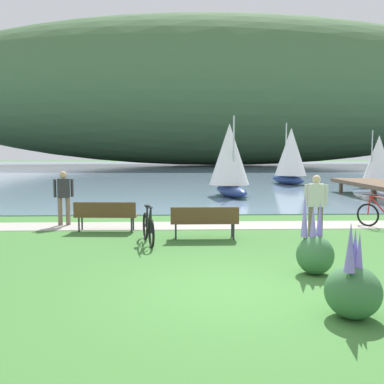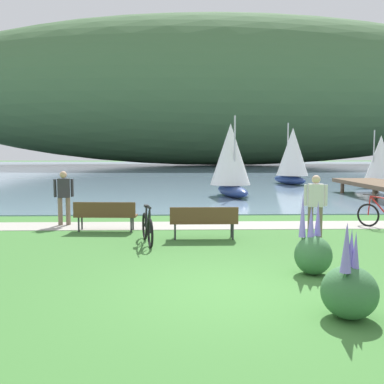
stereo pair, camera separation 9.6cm
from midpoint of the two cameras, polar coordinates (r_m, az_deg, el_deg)
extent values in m
plane|color=#3D7533|center=(7.64, 5.28, -12.56)|extent=(200.00, 200.00, 0.00)
cube|color=#7A99B2|center=(55.94, -1.00, 2.95)|extent=(180.00, 80.00, 0.04)
ellipsoid|color=#42663D|center=(72.99, 3.44, 12.78)|extent=(101.82, 28.00, 23.55)
cube|color=#A39E93|center=(13.92, 1.92, -4.34)|extent=(60.00, 1.50, 0.01)
cube|color=brown|center=(11.81, 1.37, -3.89)|extent=(1.80, 0.49, 0.05)
cube|color=brown|center=(11.57, 1.44, -2.96)|extent=(1.80, 0.05, 0.40)
cylinder|color=#2D2D33|center=(11.99, -2.34, -4.85)|extent=(0.05, 0.05, 0.45)
cylinder|color=#2D2D33|center=(12.08, 4.96, -4.78)|extent=(0.05, 0.05, 0.45)
cylinder|color=#2D2D33|center=(11.66, -2.35, -5.14)|extent=(0.05, 0.05, 0.45)
cylinder|color=#2D2D33|center=(11.75, 5.16, -5.07)|extent=(0.05, 0.05, 0.45)
cube|color=brown|center=(13.17, -11.22, -3.04)|extent=(1.82, 0.58, 0.05)
cube|color=brown|center=(12.93, -11.44, -2.19)|extent=(1.80, 0.14, 0.40)
cylinder|color=#2D2D33|center=(13.55, -14.21, -3.83)|extent=(0.05, 0.05, 0.45)
cylinder|color=#2D2D33|center=(13.22, -7.80, -3.94)|extent=(0.05, 0.05, 0.45)
cylinder|color=#2D2D33|center=(13.23, -14.60, -4.06)|extent=(0.05, 0.05, 0.45)
cylinder|color=#2D2D33|center=(12.89, -8.03, -4.18)|extent=(0.05, 0.05, 0.45)
torus|color=black|center=(14.74, 21.59, -2.77)|extent=(0.51, 0.59, 0.72)
cylinder|color=red|center=(14.56, 22.82, -1.69)|extent=(0.42, 0.49, 0.61)
cylinder|color=red|center=(14.52, 23.00, -0.66)|extent=(0.45, 0.53, 0.09)
cylinder|color=red|center=(14.70, 21.71, -1.63)|extent=(0.08, 0.09, 0.60)
cylinder|color=black|center=(14.65, 21.85, -0.31)|extent=(0.33, 0.38, 0.02)
torus|color=black|center=(10.74, -5.53, -5.34)|extent=(0.21, 0.72, 0.72)
torus|color=black|center=(11.76, -6.27, -4.41)|extent=(0.21, 0.72, 0.72)
cylinder|color=black|center=(11.01, -5.80, -3.43)|extent=(0.17, 0.60, 0.61)
cylinder|color=black|center=(11.02, -5.84, -2.04)|extent=(0.17, 0.65, 0.09)
cylinder|color=black|center=(11.34, -6.03, -3.31)|extent=(0.07, 0.13, 0.54)
cylinder|color=black|center=(11.55, -6.13, -4.53)|extent=(0.12, 0.42, 0.05)
cylinder|color=black|center=(11.55, -6.17, -3.21)|extent=(0.10, 0.37, 0.56)
cylinder|color=black|center=(10.71, -5.56, -3.74)|extent=(0.05, 0.09, 0.60)
cube|color=black|center=(11.34, -6.07, -1.81)|extent=(0.15, 0.26, 0.05)
cylinder|color=black|center=(10.69, -5.60, -1.91)|extent=(0.12, 0.47, 0.02)
cylinder|color=#72604C|center=(14.49, -16.85, -2.45)|extent=(0.14, 0.14, 0.88)
cylinder|color=#72604C|center=(14.49, -15.90, -2.42)|extent=(0.14, 0.14, 0.88)
cube|color=#2D2D33|center=(14.41, -16.45, 0.48)|extent=(0.42, 0.31, 0.60)
sphere|color=tan|center=(14.38, -16.50, 2.15)|extent=(0.22, 0.22, 0.22)
cylinder|color=#2D2D33|center=(14.41, -17.49, 0.45)|extent=(0.09, 0.09, 0.56)
cylinder|color=#2D2D33|center=(14.41, -15.42, 0.51)|extent=(0.09, 0.09, 0.56)
cylinder|color=#72604C|center=(12.11, 14.88, -3.89)|extent=(0.14, 0.14, 0.88)
cylinder|color=#72604C|center=(12.15, 16.00, -3.89)|extent=(0.14, 0.14, 0.88)
cube|color=silver|center=(12.04, 15.53, -0.41)|extent=(0.41, 0.27, 0.60)
sphere|color=beige|center=(12.01, 15.58, 1.59)|extent=(0.22, 0.22, 0.22)
cylinder|color=silver|center=(12.00, 14.30, -0.40)|extent=(0.09, 0.09, 0.56)
cylinder|color=silver|center=(12.09, 16.74, -0.42)|extent=(0.09, 0.09, 0.56)
ellipsoid|color=#386B3D|center=(6.71, 19.68, -12.06)|extent=(0.79, 0.79, 0.75)
cylinder|color=#386B3D|center=(6.61, 20.32, -9.79)|extent=(0.02, 0.02, 0.12)
cone|color=#8470D1|center=(6.53, 20.41, -7.06)|extent=(0.11, 0.11, 0.52)
cylinder|color=#386B3D|center=(6.64, 19.29, -9.68)|extent=(0.02, 0.02, 0.12)
cone|color=#8470D1|center=(6.56, 19.40, -6.47)|extent=(0.14, 0.14, 0.64)
cylinder|color=#386B3D|center=(6.65, 19.83, -9.68)|extent=(0.02, 0.02, 0.12)
cone|color=#8470D1|center=(6.57, 19.92, -6.83)|extent=(0.12, 0.12, 0.56)
cylinder|color=#386B3D|center=(6.39, 19.22, -10.28)|extent=(0.02, 0.02, 0.12)
cone|color=#8470D1|center=(6.30, 19.32, -6.90)|extent=(0.15, 0.15, 0.65)
ellipsoid|color=#386B3D|center=(8.77, 15.31, -7.86)|extent=(0.71, 0.71, 0.74)
cylinder|color=#386B3D|center=(8.92, 15.82, -5.82)|extent=(0.02, 0.02, 0.12)
cone|color=#8470D1|center=(8.85, 15.88, -3.28)|extent=(0.13, 0.13, 0.68)
cylinder|color=#386B3D|center=(8.71, 15.00, -6.06)|extent=(0.02, 0.02, 0.12)
cone|color=#8470D1|center=(8.65, 15.06, -3.69)|extent=(0.13, 0.13, 0.61)
cylinder|color=#386B3D|center=(8.72, 13.96, -6.02)|extent=(0.02, 0.02, 0.12)
cone|color=#8470D1|center=(8.64, 14.03, -2.86)|extent=(0.13, 0.13, 0.85)
ellipsoid|color=white|center=(29.52, 22.35, 0.97)|extent=(3.15, 1.69, 0.53)
cylinder|color=#B2B2B2|center=(29.29, 22.12, 4.44)|extent=(0.08, 0.08, 3.04)
cone|color=white|center=(29.64, 22.87, 4.13)|extent=(2.24, 2.24, 2.73)
ellipsoid|color=navy|center=(31.28, 12.16, 1.57)|extent=(2.11, 3.74, 0.63)
cylinder|color=#B2B2B2|center=(31.45, 11.96, 5.45)|extent=(0.09, 0.09, 3.61)
cone|color=white|center=(30.93, 12.57, 5.11)|extent=(2.71, 2.71, 3.24)
ellipsoid|color=navy|center=(22.22, 4.98, 0.14)|extent=(1.76, 3.56, 0.60)
cylinder|color=#B2B2B2|center=(21.88, 5.27, 5.33)|extent=(0.09, 0.09, 3.43)
cone|color=white|center=(22.43, 4.73, 4.90)|extent=(2.46, 2.46, 3.08)
cylinder|color=brown|center=(21.91, 22.22, -0.42)|extent=(0.20, 0.20, 0.60)
cylinder|color=brown|center=(25.60, 18.57, 0.47)|extent=(0.20, 0.20, 0.60)
cylinder|color=brown|center=(26.33, 22.48, 0.47)|extent=(0.20, 0.20, 0.60)
camera|label=1|loc=(0.05, -90.19, -0.02)|focal=41.29mm
camera|label=2|loc=(0.05, 89.81, 0.02)|focal=41.29mm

